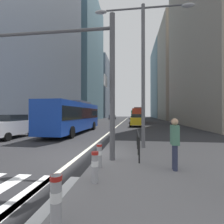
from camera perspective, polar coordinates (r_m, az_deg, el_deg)
ground_plane at (r=27.76m, az=1.97°, el=-4.69°), size 160.00×160.00×0.00m
median_island at (r=7.45m, az=31.37°, el=-15.76°), size 9.00×10.00×0.15m
lane_centre_line at (r=37.71m, az=3.39°, el=-3.56°), size 0.20×80.00×0.01m
office_tower_left_mid at (r=60.31m, az=-11.54°, el=17.42°), size 13.13×23.69×41.09m
office_tower_left_far at (r=83.33m, az=-5.70°, el=7.91°), size 13.32×19.79×28.31m
office_tower_right_mid at (r=58.07m, az=22.06°, el=12.92°), size 11.29×16.11×30.89m
office_tower_right_far at (r=82.10m, az=17.57°, el=9.63°), size 10.42×24.81×32.78m
city_bus_blue_oncoming at (r=17.81m, az=-12.97°, el=-1.13°), size 2.85×11.08×3.40m
sedan_white_oncoming at (r=16.25m, az=-31.43°, el=-4.13°), size 2.14×4.35×1.94m
city_bus_red_receding at (r=40.04m, az=8.82°, el=-0.75°), size 2.76×10.64×3.40m
city_bus_red_distant at (r=63.17m, az=7.70°, el=-0.64°), size 2.94×11.82×3.40m
car_oncoming_mid at (r=56.88m, az=0.12°, el=-1.52°), size 2.10×4.38×1.94m
car_receding_near at (r=26.17m, az=8.39°, el=-2.77°), size 2.13×4.15×1.94m
traffic_signal_gantry at (r=7.77m, az=-18.44°, el=15.30°), size 7.07×0.65×6.00m
street_lamp_post at (r=9.97m, az=10.61°, el=18.48°), size 5.50×0.32×8.00m
bollard_front at (r=3.18m, az=-18.60°, el=-26.65°), size 0.20×0.20×0.90m
bollard_left at (r=4.81m, az=-5.87°, el=-17.72°), size 0.20×0.20×0.85m
bollard_right at (r=6.08m, az=-4.36°, el=-14.23°), size 0.20×0.20×0.81m
pedestrian_railing at (r=8.39m, az=8.85°, el=-8.60°), size 0.06×3.80×0.98m
pedestrian_walking at (r=6.05m, az=20.68°, el=-9.32°), size 0.25×0.39×1.73m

